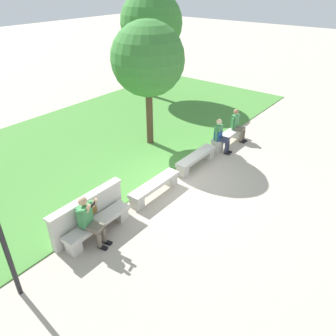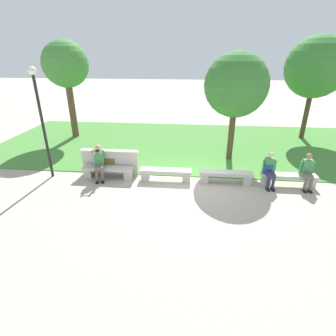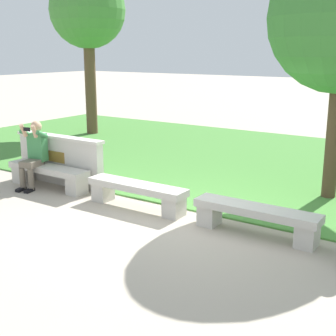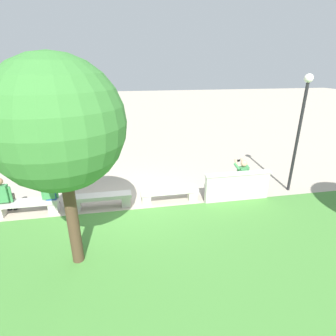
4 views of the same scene
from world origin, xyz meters
name	(u,v)px [view 3 (image 3 of 4)]	position (x,y,z in m)	size (l,w,h in m)	color
ground_plane	(191,220)	(0.00, 0.00, 0.00)	(80.00, 80.00, 0.00)	#B2A593
grass_strip	(286,166)	(0.00, 4.38, 0.01)	(20.58, 8.00, 0.03)	#478438
bench_main	(48,173)	(-3.33, 0.00, 0.30)	(1.92, 0.40, 0.45)	beige
bench_near	(137,192)	(-1.11, 0.00, 0.30)	(1.92, 0.40, 0.45)	beige
bench_mid	(256,216)	(1.11, 0.00, 0.30)	(1.92, 0.40, 0.45)	beige
backrest_wall_with_plaque	(60,160)	(-3.33, 0.34, 0.52)	(2.24, 0.24, 1.01)	beige
person_photographer	(34,151)	(-3.61, -0.08, 0.74)	(0.53, 0.77, 1.32)	black
tree_right_background	(88,12)	(-6.85, 5.08, 3.82)	(2.36, 2.36, 5.07)	brown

